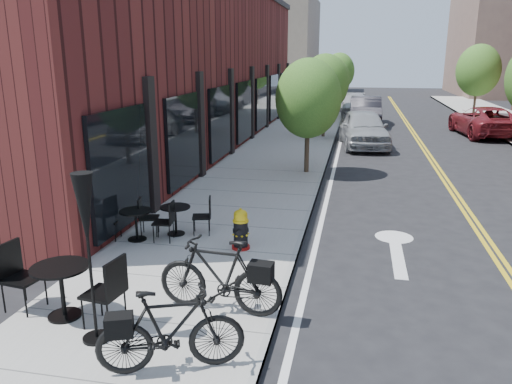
# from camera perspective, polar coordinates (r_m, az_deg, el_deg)

# --- Properties ---
(ground) EXTENTS (120.00, 120.00, 0.00)m
(ground) POSITION_cam_1_polar(r_m,az_deg,el_deg) (8.79, 3.46, -11.61)
(ground) COLOR black
(ground) RESTS_ON ground
(sidewalk_near) EXTENTS (4.00, 70.00, 0.12)m
(sidewalk_near) POSITION_cam_1_polar(r_m,az_deg,el_deg) (18.45, 1.75, 3.04)
(sidewalk_near) COLOR #9E9B93
(sidewalk_near) RESTS_ON ground
(building_near) EXTENTS (5.00, 28.00, 7.00)m
(building_near) POSITION_cam_1_polar(r_m,az_deg,el_deg) (23.05, -7.83, 13.98)
(building_near) COLOR #441716
(building_near) RESTS_ON ground
(bg_building_left) EXTENTS (8.00, 14.00, 10.00)m
(bg_building_left) POSITION_cam_1_polar(r_m,az_deg,el_deg) (56.51, 2.42, 16.33)
(bg_building_left) COLOR #726656
(bg_building_left) RESTS_ON ground
(bg_building_right) EXTENTS (10.00, 16.00, 12.00)m
(bg_building_right) POSITION_cam_1_polar(r_m,az_deg,el_deg) (59.71, 27.11, 15.64)
(bg_building_right) COLOR brown
(bg_building_right) RESTS_ON ground
(tree_near_a) EXTENTS (2.20, 2.20, 3.81)m
(tree_near_a) POSITION_cam_1_polar(r_m,az_deg,el_deg) (16.91, 5.99, 10.57)
(tree_near_a) COLOR #382B1E
(tree_near_a) RESTS_ON sidewalk_near
(tree_near_b) EXTENTS (2.30, 2.30, 3.98)m
(tree_near_b) POSITION_cam_1_polar(r_m,az_deg,el_deg) (24.86, 7.89, 12.25)
(tree_near_b) COLOR #382B1E
(tree_near_b) RESTS_ON sidewalk_near
(tree_near_c) EXTENTS (2.10, 2.10, 3.67)m
(tree_near_c) POSITION_cam_1_polar(r_m,az_deg,el_deg) (32.84, 8.86, 12.60)
(tree_near_c) COLOR #382B1E
(tree_near_c) RESTS_ON sidewalk_near
(tree_near_d) EXTENTS (2.40, 2.40, 4.11)m
(tree_near_d) POSITION_cam_1_polar(r_m,az_deg,el_deg) (40.82, 9.48, 13.44)
(tree_near_d) COLOR #382B1E
(tree_near_d) RESTS_ON sidewalk_near
(tree_far_c) EXTENTS (2.80, 2.80, 4.62)m
(tree_far_c) POSITION_cam_1_polar(r_m,az_deg,el_deg) (36.57, 24.06, 12.58)
(tree_far_c) COLOR #382B1E
(tree_far_c) RESTS_ON sidewalk_far
(fire_hydrant) EXTENTS (0.49, 0.49, 0.87)m
(fire_hydrant) POSITION_cam_1_polar(r_m,az_deg,el_deg) (10.26, -1.76, -4.32)
(fire_hydrant) COLOR maroon
(fire_hydrant) RESTS_ON sidewalk_near
(bicycle_left) EXTENTS (2.04, 0.73, 1.20)m
(bicycle_left) POSITION_cam_1_polar(r_m,az_deg,el_deg) (7.77, -4.20, -9.50)
(bicycle_left) COLOR black
(bicycle_left) RESTS_ON sidewalk_near
(bicycle_right) EXTENTS (1.92, 1.16, 1.12)m
(bicycle_right) POSITION_cam_1_polar(r_m,az_deg,el_deg) (6.52, -9.71, -15.33)
(bicycle_right) COLOR black
(bicycle_right) RESTS_ON sidewalk_near
(bistro_set_a) EXTENTS (2.04, 0.97, 1.08)m
(bistro_set_a) POSITION_cam_1_polar(r_m,az_deg,el_deg) (8.16, -21.34, -9.76)
(bistro_set_a) COLOR black
(bistro_set_a) RESTS_ON sidewalk_near
(bistro_set_b) EXTENTS (1.63, 0.77, 0.86)m
(bistro_set_b) POSITION_cam_1_polar(r_m,az_deg,el_deg) (11.03, -13.54, -3.20)
(bistro_set_b) COLOR black
(bistro_set_b) RESTS_ON sidewalk_near
(bistro_set_c) EXTENTS (1.60, 0.82, 0.84)m
(bistro_set_c) POSITION_cam_1_polar(r_m,az_deg,el_deg) (11.20, -9.19, -2.74)
(bistro_set_c) COLOR black
(bistro_set_c) RESTS_ON sidewalk_near
(patio_umbrella) EXTENTS (0.39, 0.39, 2.41)m
(patio_umbrella) POSITION_cam_1_polar(r_m,az_deg,el_deg) (6.95, -18.85, -3.37)
(patio_umbrella) COLOR black
(patio_umbrella) RESTS_ON sidewalk_near
(parked_car_a) EXTENTS (2.56, 5.03, 1.64)m
(parked_car_a) POSITION_cam_1_polar(r_m,az_deg,el_deg) (23.12, 12.18, 7.12)
(parked_car_a) COLOR #969A9E
(parked_car_a) RESTS_ON ground
(parked_car_b) EXTENTS (1.80, 5.02, 1.65)m
(parked_car_b) POSITION_cam_1_polar(r_m,az_deg,el_deg) (30.61, 12.41, 9.04)
(parked_car_b) COLOR black
(parked_car_b) RESTS_ON ground
(parked_car_c) EXTENTS (2.53, 5.16, 1.45)m
(parked_car_c) POSITION_cam_1_polar(r_m,az_deg,el_deg) (35.35, 11.24, 9.73)
(parked_car_c) COLOR #B1B0B5
(parked_car_c) RESTS_ON ground
(parked_car_far) EXTENTS (3.07, 5.64, 1.50)m
(parked_car_far) POSITION_cam_1_polar(r_m,az_deg,el_deg) (28.28, 24.64, 7.38)
(parked_car_far) COLOR maroon
(parked_car_far) RESTS_ON ground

